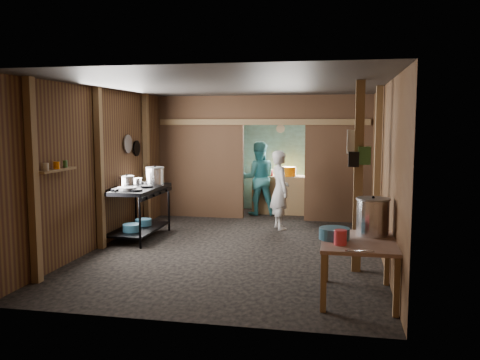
% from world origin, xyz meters
% --- Properties ---
extents(floor, '(4.50, 7.00, 0.00)m').
position_xyz_m(floor, '(0.00, 0.00, 0.00)').
color(floor, black).
rests_on(floor, ground).
extents(ceiling, '(4.50, 7.00, 0.00)m').
position_xyz_m(ceiling, '(0.00, 0.00, 2.60)').
color(ceiling, '#4F4C48').
rests_on(ceiling, ground).
extents(wall_back, '(4.50, 0.00, 2.60)m').
position_xyz_m(wall_back, '(0.00, 3.50, 1.30)').
color(wall_back, brown).
rests_on(wall_back, ground).
extents(wall_front, '(4.50, 0.00, 2.60)m').
position_xyz_m(wall_front, '(0.00, -3.50, 1.30)').
color(wall_front, brown).
rests_on(wall_front, ground).
extents(wall_left, '(0.00, 7.00, 2.60)m').
position_xyz_m(wall_left, '(-2.25, 0.00, 1.30)').
color(wall_left, brown).
rests_on(wall_left, ground).
extents(wall_right, '(0.00, 7.00, 2.60)m').
position_xyz_m(wall_right, '(2.25, 0.00, 1.30)').
color(wall_right, brown).
rests_on(wall_right, ground).
extents(partition_left, '(1.85, 0.10, 2.60)m').
position_xyz_m(partition_left, '(-1.32, 2.20, 1.30)').
color(partition_left, '#4D3120').
rests_on(partition_left, floor).
extents(partition_right, '(1.35, 0.10, 2.60)m').
position_xyz_m(partition_right, '(1.57, 2.20, 1.30)').
color(partition_right, '#4D3120').
rests_on(partition_right, floor).
extents(partition_header, '(1.30, 0.10, 0.60)m').
position_xyz_m(partition_header, '(0.25, 2.20, 2.30)').
color(partition_header, '#4D3120').
rests_on(partition_header, wall_back).
extents(turquoise_panel, '(4.40, 0.06, 2.50)m').
position_xyz_m(turquoise_panel, '(0.00, 3.44, 1.25)').
color(turquoise_panel, '#73BABB').
rests_on(turquoise_panel, wall_back).
extents(back_counter, '(1.20, 0.50, 0.85)m').
position_xyz_m(back_counter, '(0.30, 2.95, 0.42)').
color(back_counter, brown).
rests_on(back_counter, floor).
extents(wall_clock, '(0.20, 0.03, 0.20)m').
position_xyz_m(wall_clock, '(0.25, 3.40, 1.90)').
color(wall_clock, beige).
rests_on(wall_clock, wall_back).
extents(post_left_a, '(0.10, 0.12, 2.60)m').
position_xyz_m(post_left_a, '(-2.18, -2.60, 1.30)').
color(post_left_a, brown).
rests_on(post_left_a, floor).
extents(post_left_b, '(0.10, 0.12, 2.60)m').
position_xyz_m(post_left_b, '(-2.18, -0.80, 1.30)').
color(post_left_b, brown).
rests_on(post_left_b, floor).
extents(post_left_c, '(0.10, 0.12, 2.60)m').
position_xyz_m(post_left_c, '(-2.18, 1.20, 1.30)').
color(post_left_c, brown).
rests_on(post_left_c, floor).
extents(post_right, '(0.10, 0.12, 2.60)m').
position_xyz_m(post_right, '(2.18, -0.20, 1.30)').
color(post_right, brown).
rests_on(post_right, floor).
extents(post_free, '(0.12, 0.12, 2.60)m').
position_xyz_m(post_free, '(1.85, -1.30, 1.30)').
color(post_free, brown).
rests_on(post_free, floor).
extents(cross_beam, '(4.40, 0.12, 0.12)m').
position_xyz_m(cross_beam, '(0.00, 2.15, 2.05)').
color(cross_beam, brown).
rests_on(cross_beam, wall_left).
extents(pan_lid_big, '(0.03, 0.34, 0.34)m').
position_xyz_m(pan_lid_big, '(-2.21, 0.40, 1.65)').
color(pan_lid_big, gray).
rests_on(pan_lid_big, wall_left).
extents(pan_lid_small, '(0.03, 0.30, 0.30)m').
position_xyz_m(pan_lid_small, '(-2.21, 0.80, 1.55)').
color(pan_lid_small, black).
rests_on(pan_lid_small, wall_left).
extents(wall_shelf, '(0.14, 0.80, 0.03)m').
position_xyz_m(wall_shelf, '(-2.15, -2.10, 1.40)').
color(wall_shelf, brown).
rests_on(wall_shelf, wall_left).
extents(jar_white, '(0.07, 0.07, 0.10)m').
position_xyz_m(jar_white, '(-2.15, -2.35, 1.47)').
color(jar_white, beige).
rests_on(jar_white, wall_shelf).
extents(jar_yellow, '(0.08, 0.08, 0.10)m').
position_xyz_m(jar_yellow, '(-2.15, -2.10, 1.47)').
color(jar_yellow, orange).
rests_on(jar_yellow, wall_shelf).
extents(jar_green, '(0.06, 0.06, 0.10)m').
position_xyz_m(jar_green, '(-2.15, -1.88, 1.47)').
color(jar_green, '#34662F').
rests_on(jar_green, wall_shelf).
extents(bag_white, '(0.22, 0.15, 0.32)m').
position_xyz_m(bag_white, '(1.80, -1.22, 1.78)').
color(bag_white, beige).
rests_on(bag_white, post_free).
extents(bag_green, '(0.16, 0.12, 0.24)m').
position_xyz_m(bag_green, '(1.92, -1.36, 1.60)').
color(bag_green, '#34662F').
rests_on(bag_green, post_free).
extents(bag_black, '(0.14, 0.10, 0.20)m').
position_xyz_m(bag_black, '(1.78, -1.38, 1.55)').
color(bag_black, black).
rests_on(bag_black, post_free).
extents(gas_range, '(0.79, 1.54, 0.91)m').
position_xyz_m(gas_range, '(-1.88, -0.01, 0.46)').
color(gas_range, black).
rests_on(gas_range, floor).
extents(prep_table, '(0.84, 1.16, 0.68)m').
position_xyz_m(prep_table, '(1.83, -2.39, 0.34)').
color(prep_table, '#A07B6C').
rests_on(prep_table, floor).
extents(stove_pot_large, '(0.37, 0.37, 0.34)m').
position_xyz_m(stove_pot_large, '(-1.71, 0.43, 1.06)').
color(stove_pot_large, silver).
rests_on(stove_pot_large, gas_range).
extents(stove_pot_med, '(0.30, 0.30, 0.22)m').
position_xyz_m(stove_pot_med, '(-2.05, -0.06, 1.00)').
color(stove_pot_med, silver).
rests_on(stove_pot_med, gas_range).
extents(stove_saucepan, '(0.21, 0.21, 0.11)m').
position_xyz_m(stove_saucepan, '(-2.05, 0.41, 0.97)').
color(stove_saucepan, silver).
rests_on(stove_saucepan, gas_range).
extents(frying_pan, '(0.52, 0.63, 0.07)m').
position_xyz_m(frying_pan, '(-1.88, -0.44, 0.94)').
color(frying_pan, gray).
rests_on(frying_pan, gas_range).
extents(blue_tub_front, '(0.31, 0.31, 0.13)m').
position_xyz_m(blue_tub_front, '(-1.88, -0.28, 0.24)').
color(blue_tub_front, '#2F6380').
rests_on(blue_tub_front, gas_range).
extents(blue_tub_back, '(0.29, 0.29, 0.12)m').
position_xyz_m(blue_tub_back, '(-1.88, 0.24, 0.24)').
color(blue_tub_back, '#2F6380').
rests_on(blue_tub_back, gas_range).
extents(stock_pot, '(0.41, 0.41, 0.47)m').
position_xyz_m(stock_pot, '(2.00, -2.09, 0.90)').
color(stock_pot, silver).
rests_on(stock_pot, prep_table).
extents(wash_basin, '(0.45, 0.45, 0.13)m').
position_xyz_m(wash_basin, '(1.55, -2.39, 0.75)').
color(wash_basin, '#2F6380').
rests_on(wash_basin, prep_table).
extents(pink_bucket, '(0.14, 0.14, 0.17)m').
position_xyz_m(pink_bucket, '(1.62, -2.66, 0.77)').
color(pink_bucket, '#E23B47').
rests_on(pink_bucket, prep_table).
extents(knife, '(0.30, 0.05, 0.01)m').
position_xyz_m(knife, '(1.82, -2.92, 0.69)').
color(knife, silver).
rests_on(knife, prep_table).
extents(yellow_tub, '(0.37, 0.37, 0.20)m').
position_xyz_m(yellow_tub, '(0.47, 2.95, 0.95)').
color(yellow_tub, orange).
rests_on(yellow_tub, back_counter).
extents(red_cup, '(0.11, 0.11, 0.13)m').
position_xyz_m(red_cup, '(0.09, 2.95, 0.92)').
color(red_cup, maroon).
rests_on(red_cup, back_counter).
extents(cook, '(0.55, 0.65, 1.51)m').
position_xyz_m(cook, '(0.49, 1.27, 0.76)').
color(cook, beige).
rests_on(cook, floor).
extents(worker_back, '(0.93, 0.81, 1.63)m').
position_xyz_m(worker_back, '(-0.15, 2.69, 0.81)').
color(worker_back, teal).
rests_on(worker_back, floor).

